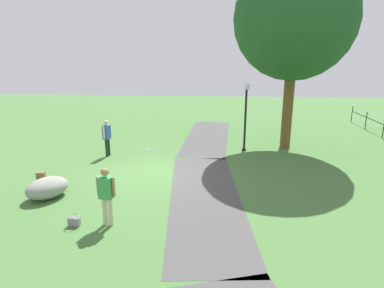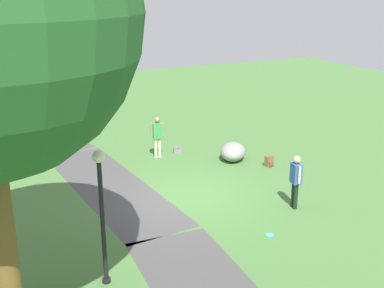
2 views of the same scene
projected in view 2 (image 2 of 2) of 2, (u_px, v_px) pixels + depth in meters
ground_plane at (188, 197)px, 15.29m from camera, size 48.00×48.00×0.00m
footpath_segment_mid at (109, 186)px, 16.15m from camera, size 8.18×2.98×0.01m
footpath_segment_far at (29, 131)px, 22.21m from camera, size 8.30×4.44×0.01m
lamp_post at (101, 203)px, 10.27m from camera, size 0.28×0.28×3.17m
lawn_boulder at (233, 152)px, 18.48m from camera, size 1.66×1.56×0.67m
woman_with_handbag at (157, 134)px, 18.57m from camera, size 0.28×0.52×1.63m
man_near_boulder at (296, 178)px, 14.26m from camera, size 0.51×0.31×1.66m
handbag_on_grass at (177, 150)px, 19.30m from camera, size 0.29×0.33×0.31m
backpack_by_boulder at (269, 161)px, 17.86m from camera, size 0.30×0.31×0.40m
frisbee_on_grass at (270, 235)px, 12.92m from camera, size 0.22×0.22×0.02m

